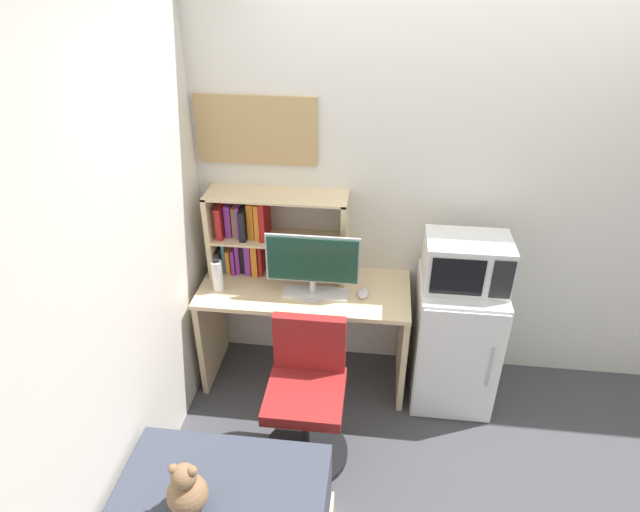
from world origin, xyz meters
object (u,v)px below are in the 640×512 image
at_px(water_bottle, 217,275).
at_px(teddy_bear, 187,490).
at_px(keyboard, 316,293).
at_px(hutch_bookshelf, 258,232).
at_px(desk_chair, 307,400).
at_px(mini_fridge, 454,341).
at_px(wall_corkboard, 256,130).
at_px(microwave, 467,263).
at_px(computer_mouse, 363,293).
at_px(monitor, 313,262).

bearing_deg(water_bottle, teddy_bear, -80.38).
xyz_separation_m(keyboard, teddy_bear, (-0.38, -1.32, -0.14)).
height_order(hutch_bookshelf, desk_chair, hutch_bookshelf).
relative_size(mini_fridge, wall_corkboard, 1.18).
xyz_separation_m(hutch_bookshelf, water_bottle, (-0.21, -0.25, -0.18)).
relative_size(keyboard, water_bottle, 1.78).
relative_size(water_bottle, microwave, 0.46).
bearing_deg(water_bottle, microwave, 2.11).
bearing_deg(computer_mouse, microwave, 1.24).
distance_m(mini_fridge, teddy_bear, 1.85).
bearing_deg(keyboard, wall_corkboard, 139.13).
height_order(water_bottle, microwave, microwave).
bearing_deg(monitor, hutch_bookshelf, 147.25).
relative_size(monitor, computer_mouse, 5.10).
bearing_deg(keyboard, desk_chair, -88.42).
distance_m(keyboard, mini_fridge, 0.93).
height_order(keyboard, mini_fridge, mini_fridge).
bearing_deg(wall_corkboard, keyboard, -40.87).
relative_size(keyboard, microwave, 0.82).
height_order(computer_mouse, desk_chair, desk_chair).
bearing_deg(desk_chair, computer_mouse, 63.92).
bearing_deg(monitor, keyboard, 31.30).
height_order(teddy_bear, wall_corkboard, wall_corkboard).
distance_m(microwave, teddy_bear, 1.88).
xyz_separation_m(hutch_bookshelf, wall_corkboard, (0.00, 0.10, 0.62)).
distance_m(water_bottle, mini_fridge, 1.53).
distance_m(hutch_bookshelf, keyboard, 0.53).
relative_size(water_bottle, wall_corkboard, 0.31).
bearing_deg(wall_corkboard, teddy_bear, -89.60).
bearing_deg(wall_corkboard, microwave, -13.37).
relative_size(computer_mouse, teddy_bear, 0.41).
bearing_deg(desk_chair, water_bottle, 140.21).
relative_size(monitor, teddy_bear, 2.09).
xyz_separation_m(monitor, water_bottle, (-0.58, -0.01, -0.13)).
xyz_separation_m(monitor, desk_chair, (0.03, -0.52, -0.58)).
height_order(keyboard, wall_corkboard, wall_corkboard).
bearing_deg(computer_mouse, wall_corkboard, 155.24).
relative_size(computer_mouse, mini_fridge, 0.13).
relative_size(computer_mouse, water_bottle, 0.49).
relative_size(monitor, mini_fridge, 0.65).
distance_m(computer_mouse, microwave, 0.64).
bearing_deg(mini_fridge, desk_chair, -146.63).
bearing_deg(wall_corkboard, desk_chair, -64.88).
bearing_deg(mini_fridge, microwave, 89.70).
bearing_deg(hutch_bookshelf, computer_mouse, -16.94).
bearing_deg(keyboard, microwave, 2.57).
height_order(monitor, microwave, microwave).
height_order(hutch_bookshelf, monitor, hutch_bookshelf).
distance_m(teddy_bear, wall_corkboard, 1.95).
xyz_separation_m(computer_mouse, water_bottle, (-0.89, -0.04, 0.09)).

